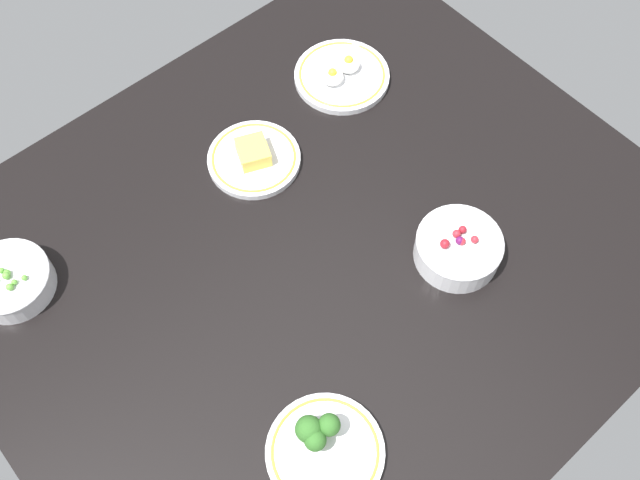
% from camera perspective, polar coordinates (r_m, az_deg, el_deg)
% --- Properties ---
extents(dining_table, '(1.26, 1.10, 0.04)m').
position_cam_1_polar(dining_table, '(1.36, -0.00, -0.83)').
color(dining_table, black).
rests_on(dining_table, ground).
extents(bowl_berries, '(0.16, 0.16, 0.07)m').
position_cam_1_polar(bowl_berries, '(1.32, 10.76, -0.60)').
color(bowl_berries, silver).
rests_on(bowl_berries, dining_table).
extents(plate_broccoli, '(0.19, 0.19, 0.08)m').
position_cam_1_polar(plate_broccoli, '(1.18, 0.24, -15.94)').
color(plate_broccoli, silver).
rests_on(plate_broccoli, dining_table).
extents(plate_cheese, '(0.18, 0.18, 0.05)m').
position_cam_1_polar(plate_cheese, '(1.44, -5.20, 6.44)').
color(plate_cheese, silver).
rests_on(plate_cheese, dining_table).
extents(bowl_peas, '(0.15, 0.15, 0.06)m').
position_cam_1_polar(bowl_peas, '(1.39, -23.10, -2.94)').
color(bowl_peas, silver).
rests_on(bowl_peas, dining_table).
extents(plate_eggs, '(0.20, 0.20, 0.05)m').
position_cam_1_polar(plate_eggs, '(1.57, 1.71, 12.80)').
color(plate_eggs, silver).
rests_on(plate_eggs, dining_table).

